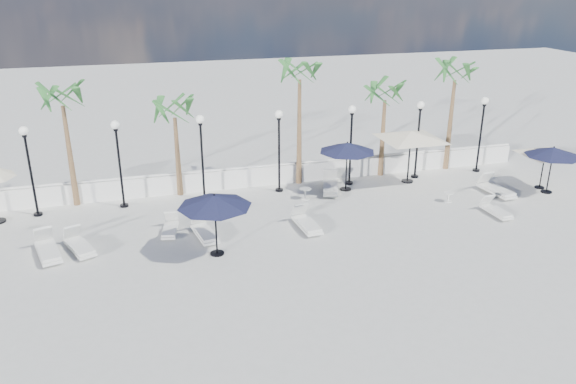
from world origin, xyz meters
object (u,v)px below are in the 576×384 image
object	(u,v)px
parasol_cream_sq_a	(411,131)
lounger_4	(330,186)
lounger_7	(496,210)
parasol_cream_sq_b	(546,149)
lounger_1	(170,228)
lounger_2	(48,249)
parasol_navy_right	(553,152)
lounger_6	(496,189)
parasol_navy_mid	(347,148)
lounger_5	(306,223)
lounger_0	(79,245)
lounger_3	(205,232)
parasol_navy_left	(215,201)

from	to	relation	value
parasol_cream_sq_a	lounger_4	bearing A→B (deg)	-177.45
lounger_4	lounger_7	size ratio (longest dim) A/B	1.32
parasol_cream_sq_b	lounger_1	bearing A→B (deg)	-179.00
lounger_2	parasol_navy_right	distance (m)	21.64
lounger_6	parasol_navy_mid	distance (m)	7.12
lounger_5	lounger_7	bearing A→B (deg)	-10.09
lounger_7	lounger_6	bearing A→B (deg)	52.68
lounger_0	lounger_7	world-z (taller)	lounger_0
lounger_4	parasol_navy_mid	xyz separation A→B (m)	(0.77, -0.01, 1.80)
parasol_navy_mid	lounger_3	bearing A→B (deg)	-154.78
parasol_navy_right	parasol_cream_sq_a	bearing A→B (deg)	151.30
parasol_navy_right	lounger_2	bearing A→B (deg)	-178.67
parasol_cream_sq_a	lounger_3	bearing A→B (deg)	-161.22
parasol_cream_sq_a	parasol_navy_mid	bearing A→B (deg)	-176.70
lounger_0	lounger_5	xyz separation A→B (m)	(8.57, -0.35, 0.00)
lounger_7	parasol_navy_mid	xyz separation A→B (m)	(-5.01, 4.48, 1.86)
lounger_4	lounger_5	world-z (taller)	lounger_4
lounger_1	lounger_6	bearing A→B (deg)	10.66
lounger_6	parasol_navy_left	world-z (taller)	parasol_navy_left
parasol_navy_left	lounger_5	bearing A→B (deg)	18.06
lounger_1	parasol_navy_right	distance (m)	17.29
lounger_2	parasol_cream_sq_a	xyz separation A→B (m)	(16.00, 3.55, 2.27)
lounger_7	parasol_navy_mid	bearing A→B (deg)	135.57
lounger_3	parasol_navy_mid	world-z (taller)	parasol_navy_mid
parasol_navy_mid	parasol_cream_sq_b	size ratio (longest dim) A/B	0.62
parasol_navy_left	parasol_cream_sq_a	size ratio (longest dim) A/B	0.48
lounger_5	lounger_0	bearing A→B (deg)	173.67
lounger_1	parasol_navy_left	distance (m)	3.29
lounger_4	lounger_2	bearing A→B (deg)	-145.30
lounger_5	lounger_6	world-z (taller)	lounger_6
lounger_5	lounger_1	bearing A→B (deg)	164.80
lounger_3	parasol_cream_sq_b	xyz separation A→B (m)	(16.04, 1.07, 1.70)
lounger_6	parasol_cream_sq_b	size ratio (longest dim) A/B	0.50
lounger_1	parasol_navy_left	size ratio (longest dim) A/B	0.64
lounger_3	lounger_4	size ratio (longest dim) A/B	0.90
lounger_7	parasol_cream_sq_b	xyz separation A→B (m)	(3.94, 2.21, 1.74)
lounger_1	lounger_4	distance (m)	8.00
parasol_navy_mid	parasol_navy_right	size ratio (longest dim) A/B	1.05
parasol_cream_sq_a	parasol_cream_sq_b	xyz separation A→B (m)	(5.66, -2.46, -0.59)
parasol_cream_sq_b	parasol_navy_right	bearing A→B (deg)	-98.79
lounger_3	lounger_5	bearing A→B (deg)	-12.74
lounger_3	lounger_1	bearing A→B (deg)	139.52
parasol_navy_left	parasol_navy_right	xyz separation A→B (m)	(15.71, 1.99, -0.10)
lounger_2	parasol_cream_sq_a	bearing A→B (deg)	-2.44
parasol_navy_mid	parasol_navy_right	xyz separation A→B (m)	(8.86, -2.86, -0.10)
lounger_4	lounger_7	xyz separation A→B (m)	(5.78, -4.49, -0.06)
lounger_5	parasol_cream_sq_a	size ratio (longest dim) A/B	0.35
lounger_2	parasol_navy_mid	world-z (taller)	parasol_navy_mid
lounger_2	parasol_cream_sq_a	world-z (taller)	parasol_cream_sq_a
lounger_3	lounger_0	bearing A→B (deg)	170.23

